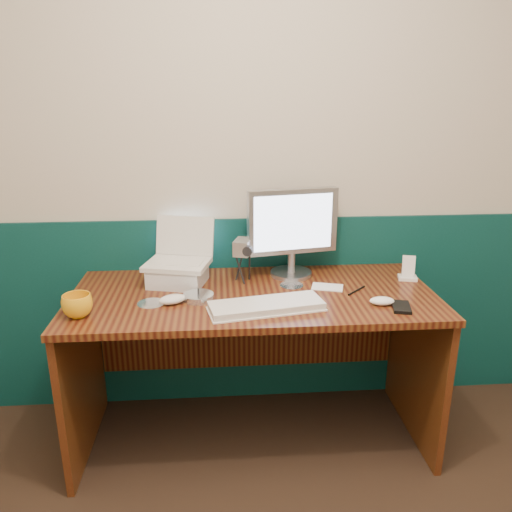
{
  "coord_description": "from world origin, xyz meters",
  "views": [
    {
      "loc": [
        -0.31,
        -0.66,
        1.58
      ],
      "look_at": [
        -0.17,
        1.23,
        0.97
      ],
      "focal_mm": 35.0,
      "sensor_mm": 36.0,
      "label": 1
    }
  ],
  "objects": [
    {
      "name": "back_wall",
      "position": [
        0.0,
        1.75,
        1.25
      ],
      "size": [
        3.5,
        0.04,
        2.5
      ],
      "primitive_type": "cube",
      "color": "beige",
      "rests_on": "ground"
    },
    {
      "name": "wainscot",
      "position": [
        0.0,
        1.74,
        0.5
      ],
      "size": [
        3.48,
        0.02,
        1.0
      ],
      "primitive_type": "cube",
      "color": "#073431",
      "rests_on": "ground"
    },
    {
      "name": "desk",
      "position": [
        -0.17,
        1.38,
        0.38
      ],
      "size": [
        1.6,
        0.7,
        0.75
      ],
      "primitive_type": "cube",
      "color": "#38110A",
      "rests_on": "ground"
    },
    {
      "name": "laptop_riser",
      "position": [
        -0.51,
        1.52,
        0.79
      ],
      "size": [
        0.28,
        0.26,
        0.08
      ],
      "primitive_type": "cube",
      "rotation": [
        0.0,
        0.0,
        -0.24
      ],
      "color": "silver",
      "rests_on": "desk"
    },
    {
      "name": "laptop",
      "position": [
        -0.51,
        1.52,
        0.95
      ],
      "size": [
        0.32,
        0.27,
        0.23
      ],
      "primitive_type": null,
      "rotation": [
        0.0,
        0.0,
        -0.24
      ],
      "color": "silver",
      "rests_on": "laptop_riser"
    },
    {
      "name": "monitor",
      "position": [
        0.03,
        1.6,
        0.96
      ],
      "size": [
        0.44,
        0.2,
        0.43
      ],
      "primitive_type": null,
      "rotation": [
        0.0,
        0.0,
        0.19
      ],
      "color": "#A5A6AA",
      "rests_on": "desk"
    },
    {
      "name": "keyboard",
      "position": [
        -0.13,
        1.2,
        0.76
      ],
      "size": [
        0.48,
        0.24,
        0.03
      ],
      "primitive_type": "cube",
      "rotation": [
        0.0,
        0.0,
        0.19
      ],
      "color": "silver",
      "rests_on": "desk"
    },
    {
      "name": "mouse_right",
      "position": [
        0.36,
        1.21,
        0.77
      ],
      "size": [
        0.11,
        0.07,
        0.03
      ],
      "primitive_type": "ellipsoid",
      "rotation": [
        0.0,
        0.0,
        -0.07
      ],
      "color": "white",
      "rests_on": "desk"
    },
    {
      "name": "mouse_left",
      "position": [
        -0.51,
        1.29,
        0.77
      ],
      "size": [
        0.13,
        0.11,
        0.04
      ],
      "primitive_type": "ellipsoid",
      "rotation": [
        0.0,
        0.0,
        0.39
      ],
      "color": "silver",
      "rests_on": "desk"
    },
    {
      "name": "mug",
      "position": [
        -0.87,
        1.19,
        0.8
      ],
      "size": [
        0.12,
        0.12,
        0.09
      ],
      "primitive_type": "imported",
      "rotation": [
        0.0,
        0.0,
        0.03
      ],
      "color": "#EBA516",
      "rests_on": "desk"
    },
    {
      "name": "camcorder",
      "position": [
        -0.2,
        1.53,
        0.86
      ],
      "size": [
        0.14,
        0.17,
        0.22
      ],
      "primitive_type": null,
      "rotation": [
        0.0,
        0.0,
        -0.29
      ],
      "color": "silver",
      "rests_on": "desk"
    },
    {
      "name": "cd_spindle",
      "position": [
        -0.41,
        1.32,
        0.76
      ],
      "size": [
        0.13,
        0.13,
        0.03
      ],
      "primitive_type": "cylinder",
      "color": "silver",
      "rests_on": "desk"
    },
    {
      "name": "cd_loose_a",
      "position": [
        -0.6,
        1.3,
        0.75
      ],
      "size": [
        0.12,
        0.12,
        0.0
      ],
      "primitive_type": "cylinder",
      "color": "silver",
      "rests_on": "desk"
    },
    {
      "name": "cd_loose_b",
      "position": [
        0.01,
        1.46,
        0.75
      ],
      "size": [
        0.11,
        0.11,
        0.0
      ],
      "primitive_type": "cylinder",
      "color": "#B1B8C2",
      "rests_on": "desk"
    },
    {
      "name": "pen",
      "position": [
        0.29,
        1.36,
        0.75
      ],
      "size": [
        0.1,
        0.1,
        0.01
      ],
      "primitive_type": "cylinder",
      "rotation": [
        0.0,
        1.57,
        0.78
      ],
      "color": "black",
      "rests_on": "desk"
    },
    {
      "name": "papers",
      "position": [
        0.17,
        1.42,
        0.75
      ],
      "size": [
        0.16,
        0.13,
        0.0
      ],
      "primitive_type": "cube",
      "rotation": [
        0.0,
        0.0,
        -0.29
      ],
      "color": "silver",
      "rests_on": "desk"
    },
    {
      "name": "dock",
      "position": [
        0.57,
        1.49,
        0.76
      ],
      "size": [
        0.1,
        0.08,
        0.02
      ],
      "primitive_type": "cube",
      "rotation": [
        0.0,
        0.0,
        -0.24
      ],
      "color": "white",
      "rests_on": "desk"
    },
    {
      "name": "music_player",
      "position": [
        0.57,
        1.49,
        0.82
      ],
      "size": [
        0.06,
        0.04,
        0.1
      ],
      "primitive_type": "cube",
      "rotation": [
        -0.17,
        0.0,
        -0.24
      ],
      "color": "white",
      "rests_on": "dock"
    },
    {
      "name": "pda",
      "position": [
        0.42,
        1.17,
        0.76
      ],
      "size": [
        0.1,
        0.13,
        0.01
      ],
      "primitive_type": "cube",
      "rotation": [
        0.0,
        0.0,
        -0.23
      ],
      "color": "black",
      "rests_on": "desk"
    }
  ]
}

